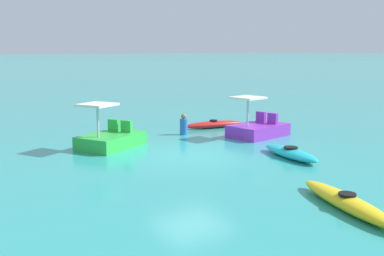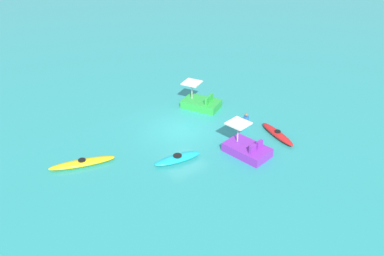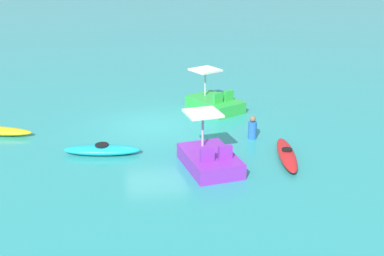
% 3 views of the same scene
% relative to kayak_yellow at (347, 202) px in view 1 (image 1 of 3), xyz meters
% --- Properties ---
extents(ground_plane, '(600.00, 600.00, 0.00)m').
position_rel_kayak_yellow_xyz_m(ground_plane, '(-6.29, -0.06, -0.16)').
color(ground_plane, teal).
extents(kayak_yellow, '(3.44, 1.56, 0.37)m').
position_rel_kayak_yellow_xyz_m(kayak_yellow, '(0.00, 0.00, 0.00)').
color(kayak_yellow, yellow).
rests_on(kayak_yellow, ground_plane).
extents(kayak_red, '(1.02, 2.93, 0.37)m').
position_rel_kayak_yellow_xyz_m(kayak_red, '(-10.44, 3.82, 0.00)').
color(kayak_red, red).
rests_on(kayak_red, ground_plane).
extents(kayak_cyan, '(2.74, 1.10, 0.37)m').
position_rel_kayak_yellow_xyz_m(kayak_cyan, '(-4.29, 2.53, 0.00)').
color(kayak_cyan, '#19B7C6').
rests_on(kayak_cyan, ground_plane).
extents(pedal_boat_purple, '(1.91, 2.65, 1.68)m').
position_rel_kayak_yellow_xyz_m(pedal_boat_purple, '(-7.76, 4.13, 0.17)').
color(pedal_boat_purple, purple).
rests_on(pedal_boat_purple, ground_plane).
extents(pedal_boat_green, '(2.46, 2.82, 1.68)m').
position_rel_kayak_yellow_xyz_m(pedal_boat_green, '(-9.01, -1.78, 0.17)').
color(pedal_boat_green, green).
rests_on(pedal_boat_green, ground_plane).
extents(person_near_shore, '(0.44, 0.44, 0.88)m').
position_rel_kayak_yellow_xyz_m(person_near_shore, '(-9.77, 1.81, 0.22)').
color(person_near_shore, blue).
rests_on(person_near_shore, ground_plane).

